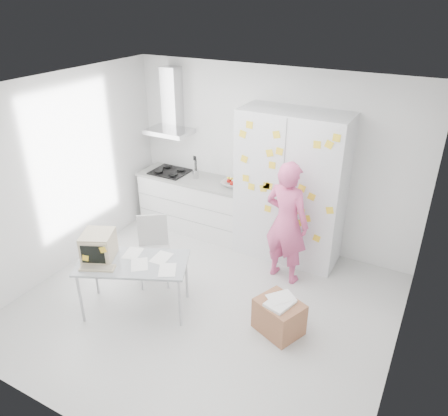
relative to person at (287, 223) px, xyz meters
The scene contains 10 objects.
floor 1.54m from the person, 119.75° to the right, with size 4.50×4.00×0.02m, color silver.
walls 0.88m from the person, 148.85° to the right, with size 4.52×4.01×2.70m.
ceiling 2.23m from the person, 119.75° to the right, with size 4.50×4.00×0.02m, color white.
counter_run 1.96m from the person, 161.82° to the left, with size 1.84×0.63×1.28m.
range_hood 2.63m from the person, 162.10° to the left, with size 0.70×0.48×1.01m.
tall_cabinet 0.65m from the person, 107.27° to the left, with size 1.50×0.68×2.20m.
person is the anchor object (origin of this frame).
desk 2.28m from the person, 135.32° to the right, with size 1.46×1.14×1.04m.
chair 1.81m from the person, 149.98° to the right, with size 0.59×0.59×0.94m.
cardboard_box 1.28m from the person, 71.18° to the right, with size 0.63×0.58×0.45m.
Camera 1 is at (2.31, -3.74, 3.64)m, focal length 35.00 mm.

